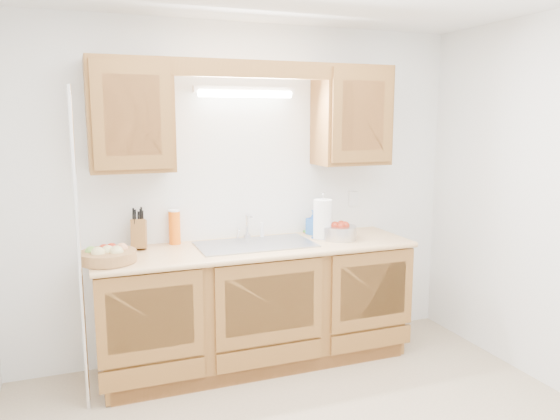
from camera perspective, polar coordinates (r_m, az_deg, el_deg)
name	(u,v)px	position (r m, az deg, el deg)	size (l,w,h in m)	color
room	(328,229)	(2.80, 5.08, -1.98)	(3.52, 3.50, 2.50)	tan
base_cabinets	(256,306)	(4.09, -2.52, -9.96)	(2.20, 0.60, 0.86)	brown
countertop	(256,248)	(3.95, -2.50, -4.00)	(2.30, 0.63, 0.04)	#DDAE74
upper_cabinet_left	(130,115)	(3.82, -15.42, 9.50)	(0.55, 0.33, 0.75)	brown
upper_cabinet_right	(351,116)	(4.31, 7.46, 9.74)	(0.55, 0.33, 0.75)	brown
valance	(255,69)	(3.86, -2.66, 14.51)	(2.20, 0.05, 0.12)	brown
fluorescent_fixture	(245,92)	(4.07, -3.66, 12.23)	(0.76, 0.08, 0.08)	white
sink	(255,254)	(3.98, -2.58, -4.66)	(0.84, 0.46, 0.36)	#9E9EA3
wire_shelf_pole	(79,255)	(3.49, -20.24, -4.39)	(0.03, 0.03, 2.00)	silver
outlet_plate	(353,199)	(4.55, 7.68, 1.19)	(0.08, 0.01, 0.12)	white
fruit_basket	(108,255)	(3.65, -17.55, -4.49)	(0.40, 0.40, 0.11)	#AD7945
knife_block	(139,234)	(3.96, -14.53, -2.40)	(0.13, 0.19, 0.30)	brown
orange_canister	(175,227)	(4.04, -10.96, -1.74)	(0.10, 0.10, 0.25)	orange
soap_bottle	(313,222)	(4.30, 3.50, -1.30)	(0.09, 0.09, 0.19)	blue
sponge	(310,232)	(4.37, 3.19, -2.32)	(0.10, 0.07, 0.02)	#CC333F
paper_towel	(323,220)	(4.14, 4.48, -1.00)	(0.17, 0.17, 0.36)	silver
apple_bowl	(339,231)	(4.16, 6.19, -2.24)	(0.28, 0.28, 0.14)	silver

